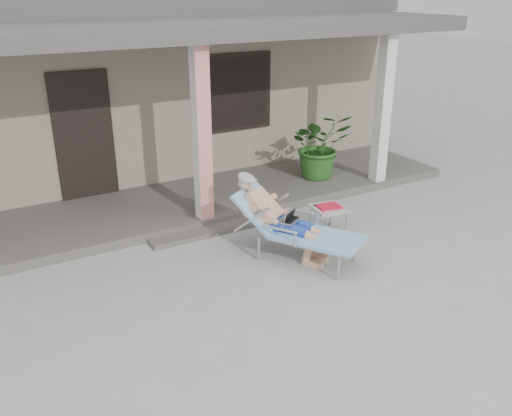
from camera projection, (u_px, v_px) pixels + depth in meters
ground at (278, 287)px, 6.77m from camera, size 60.00×60.00×0.00m
house at (115, 79)px, 11.34m from camera, size 10.40×5.40×3.30m
porch_deck at (184, 204)px, 9.15m from camera, size 10.00×2.00×0.15m
porch_overhang at (176, 36)px, 8.07m from camera, size 10.00×2.30×2.85m
porch_step at (214, 230)px, 8.24m from camera, size 2.00×0.30×0.07m
lounger at (287, 207)px, 7.28m from camera, size 1.49×1.85×1.18m
side_table at (329, 210)px, 8.15m from camera, size 0.54×0.54×0.43m
potted_palm at (320, 145)px, 9.97m from camera, size 1.34×1.24×1.23m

